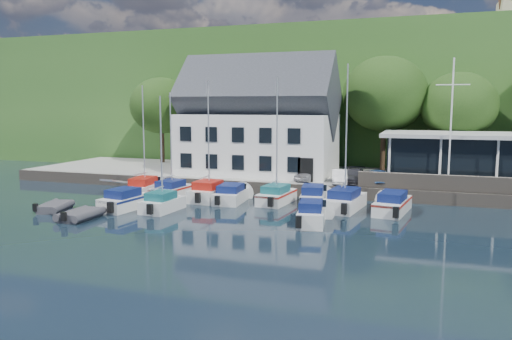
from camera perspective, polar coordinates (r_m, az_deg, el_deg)
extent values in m
plane|color=black|center=(29.77, 2.99, -6.88)|extent=(180.00, 180.00, 0.00)
cube|color=gray|center=(46.45, 8.85, -1.14)|extent=(60.00, 13.00, 1.00)
cube|color=#60574C|center=(40.14, 7.25, -2.46)|extent=(60.00, 0.30, 1.00)
cube|color=#2C5921|center=(90.12, 13.86, 7.63)|extent=(160.00, 75.00, 16.00)
cube|color=olive|center=(98.18, 19.19, 12.17)|extent=(50.00, 30.00, 0.30)
cube|color=#60574C|center=(39.83, 24.58, -1.55)|extent=(18.00, 0.50, 1.20)
imported|color=#B4B4B9|center=(42.45, 5.93, -0.43)|extent=(1.98, 3.56, 1.15)
imported|color=silver|center=(41.25, 9.53, -0.74)|extent=(1.75, 3.57, 1.13)
imported|color=#323237|center=(41.68, 11.13, -0.65)|extent=(1.74, 4.12, 1.19)
imported|color=#2E548E|center=(41.38, 13.93, -0.77)|extent=(2.42, 3.80, 1.21)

